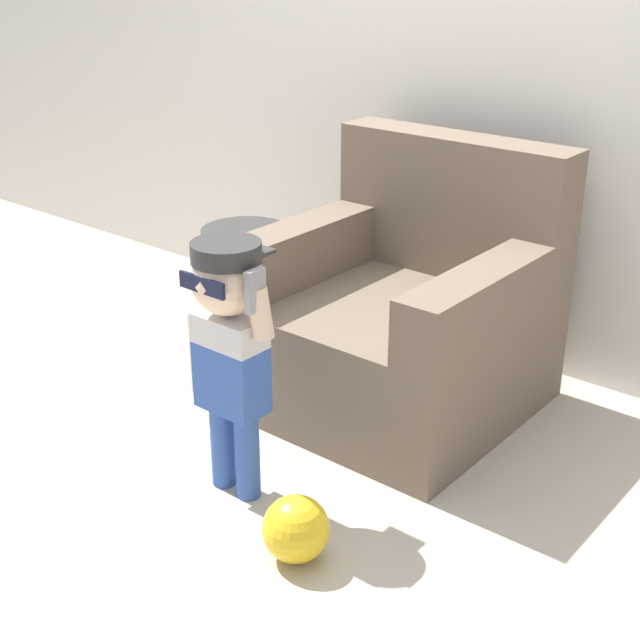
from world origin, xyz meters
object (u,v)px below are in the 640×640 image
Objects in this scene: armchair at (402,317)px; side_table at (247,278)px; toy_ball at (296,529)px; person_child at (229,331)px.

armchair reaches higher than side_table.
armchair is at bearing 2.95° from side_table.
side_table reaches higher than toy_ball.
person_child is at bearing -48.66° from side_table.
armchair reaches higher than person_child.
person_child is 0.63m from toy_ball.
side_table is 2.73× the size of toy_ball.
armchair is 4.93× the size of toy_ball.
person_child is 1.58× the size of side_table.
armchair reaches higher than toy_ball.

